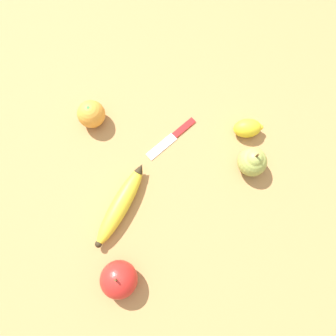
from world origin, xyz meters
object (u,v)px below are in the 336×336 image
Objects in this scene: lemon at (248,128)px; pear at (252,161)px; orange at (91,114)px; apple at (119,279)px; banana at (121,204)px; paring_knife at (173,137)px.

pear is at bearing -169.47° from lemon.
orange is 0.81× the size of apple.
pear is (-0.06, -0.40, 0.00)m from orange.
apple is (-0.16, -0.03, 0.02)m from banana.
pear is at bearing -39.52° from apple.
orange is at bearing 35.31° from paring_knife.
apple reaches higher than banana.
banana is at bearing 117.28° from pear.
orange is at bearing 81.71° from pear.
pear is 1.12× the size of lemon.
banana is at bearing -150.66° from orange.
apple is (-0.37, -0.15, 0.00)m from orange.
pear is 1.02× the size of apple.
paring_knife is at bearing -7.75° from banana.
banana is 0.36m from lemon.
banana is 2.71× the size of lemon.
paring_knife is at bearing 103.87° from lemon.
pear reaches higher than apple.
lemon reaches higher than paring_knife.
pear is at bearing -154.55° from paring_knife.
paring_knife is (0.05, 0.19, -0.04)m from pear.
orange is 0.41m from pear.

